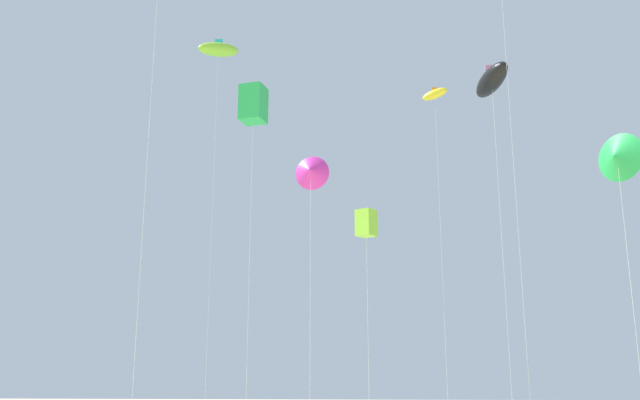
{
  "coord_description": "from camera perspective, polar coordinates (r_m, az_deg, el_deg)",
  "views": [
    {
      "loc": [
        0.87,
        -14.8,
        3.81
      ],
      "look_at": [
        -0.35,
        6.13,
        8.87
      ],
      "focal_mm": 37.97,
      "sensor_mm": 36.0,
      "label": 1
    }
  ],
  "objects": [
    {
      "name": "kite_magenta_delta",
      "position": [
        23.94,
        -0.79,
        2.41
      ],
      "size": [
        1.3,
        0.7,
        11.03
      ],
      "color": "silver",
      "rests_on": "ground"
    },
    {
      "name": "kite_green_delta",
      "position": [
        21.92,
        23.75,
        3.36
      ],
      "size": [
        1.2,
        1.4,
        10.51
      ],
      "color": "silver",
      "rests_on": "ground"
    },
    {
      "name": "kite_lime_inflatable",
      "position": [
        38.0,
        -8.56,
        12.4
      ],
      "size": [
        2.41,
        1.65,
        20.98
      ],
      "color": "silver",
      "rests_on": "ground"
    },
    {
      "name": "kite_black_inflatable",
      "position": [
        29.08,
        14.27,
        9.76
      ],
      "size": [
        1.47,
        2.65,
        15.79
      ],
      "color": "silver",
      "rests_on": "ground"
    },
    {
      "name": "kite_lime_box",
      "position": [
        24.59,
        3.92,
        -1.99
      ],
      "size": [
        0.84,
        0.84,
        9.23
      ],
      "color": "silver",
      "rests_on": "ground"
    },
    {
      "name": "kite_green_box",
      "position": [
        27.76,
        -5.64,
        8.02
      ],
      "size": [
        1.14,
        1.14,
        14.75
      ],
      "color": "silver",
      "rests_on": "ground"
    },
    {
      "name": "kite_yellow_inflatable",
      "position": [
        33.76,
        9.65,
        8.68
      ],
      "size": [
        1.41,
        0.96,
        16.9
      ],
      "color": "silver",
      "rests_on": "ground"
    }
  ]
}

